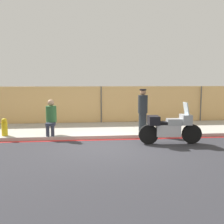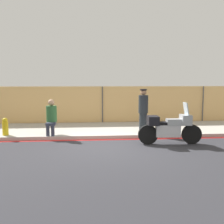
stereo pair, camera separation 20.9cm
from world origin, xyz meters
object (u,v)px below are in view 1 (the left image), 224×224
Objects in this scene: fire_hydrant at (4,127)px; person_seated_on_curb at (51,115)px; motorcycle at (170,127)px; officer_standing at (143,110)px.

person_seated_on_curb is at bearing 1.88° from fire_hydrant.
motorcycle reaches higher than fire_hydrant.
officer_standing reaches higher than person_seated_on_curb.
motorcycle is 3.35× the size of fire_hydrant.
fire_hydrant is at bearing 169.73° from motorcycle.
motorcycle is 1.65× the size of person_seated_on_curb.
officer_standing is 5.35m from fire_hydrant.
fire_hydrant is (-5.30, -0.45, -0.54)m from officer_standing.
motorcycle is 4.39m from person_seated_on_curb.
person_seated_on_curb reaches higher than motorcycle.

